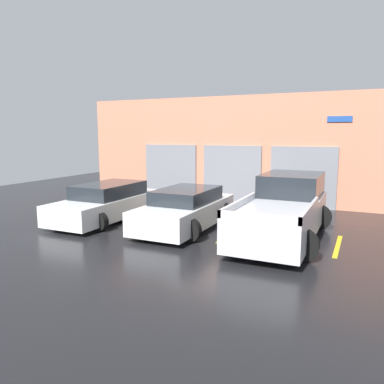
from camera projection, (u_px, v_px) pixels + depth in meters
ground_plane at (210, 216)px, 13.76m from camera, size 28.00×28.00×0.00m
shophouse_building at (239, 150)px, 16.37m from camera, size 14.83×0.68×4.59m
pickup_truck at (284, 209)px, 10.80m from camera, size 2.43×5.28×1.75m
sedan_white at (186, 209)px, 11.83m from camera, size 2.20×4.28×1.27m
sedan_side at (108, 202)px, 13.09m from camera, size 2.11×4.63×1.26m
parking_stripe_far_left at (75, 215)px, 13.79m from camera, size 0.12×2.20×0.01m
parking_stripe_left at (145, 223)px, 12.53m from camera, size 0.12×2.20×0.01m
parking_stripe_centre at (230, 233)px, 11.27m from camera, size 0.12×2.20×0.01m
parking_stripe_right at (338, 246)px, 10.01m from camera, size 0.12×2.20×0.01m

